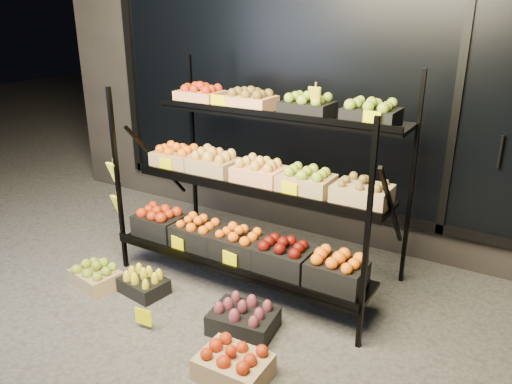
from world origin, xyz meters
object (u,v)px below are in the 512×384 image
Objects in this scene: floor_crate_midright at (234,363)px; display_rack at (254,185)px; floor_crate_midleft at (144,283)px; floor_crate_left at (96,275)px.

display_rack is at bearing 114.16° from floor_crate_midright.
floor_crate_midright is at bearing -12.79° from floor_crate_midleft.
display_rack is at bearing 55.76° from floor_crate_midleft.
display_rack reaches higher than floor_crate_left.
display_rack is at bearing 47.40° from floor_crate_left.
display_rack is 1.12m from floor_crate_midleft.
floor_crate_midleft is (-0.59, -0.65, -0.70)m from display_rack.
floor_crate_midright is (0.51, -1.07, -0.69)m from display_rack.
floor_crate_midright is at bearing -1.90° from floor_crate_left.
display_rack reaches higher than floor_crate_midleft.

